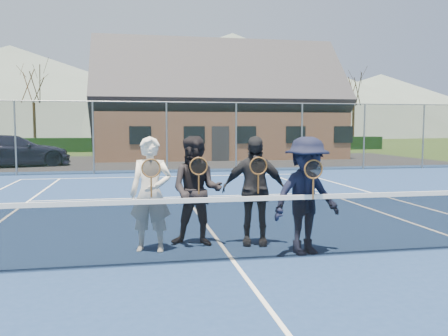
# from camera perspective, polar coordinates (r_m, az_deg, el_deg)

# --- Properties ---
(ground) EXTENTS (220.00, 220.00, 0.00)m
(ground) POSITION_cam_1_polar(r_m,az_deg,el_deg) (26.71, -7.85, 0.72)
(ground) COLOR #2A4117
(ground) RESTS_ON ground
(court_surface) EXTENTS (30.00, 30.00, 0.02)m
(court_surface) POSITION_cam_1_polar(r_m,az_deg,el_deg) (7.03, 1.09, -11.21)
(court_surface) COLOR navy
(court_surface) RESTS_ON ground
(tarmac_carpark) EXTENTS (40.00, 12.00, 0.01)m
(tarmac_carpark) POSITION_cam_1_polar(r_m,az_deg,el_deg) (26.80, -16.42, 0.59)
(tarmac_carpark) COLOR black
(tarmac_carpark) RESTS_ON ground
(hedge_row) EXTENTS (40.00, 1.20, 1.10)m
(hedge_row) POSITION_cam_1_polar(r_m,az_deg,el_deg) (38.65, -8.81, 2.83)
(hedge_row) COLOR black
(hedge_row) RESTS_ON ground
(hill_west) EXTENTS (110.00, 110.00, 18.00)m
(hill_west) POSITION_cam_1_polar(r_m,az_deg,el_deg) (104.54, -24.19, 8.42)
(hill_west) COLOR #516259
(hill_west) RESTS_ON ground
(hill_centre) EXTENTS (120.00, 120.00, 22.00)m
(hill_centre) POSITION_cam_1_polar(r_m,az_deg,el_deg) (104.22, 1.02, 9.97)
(hill_centre) COLOR #57695E
(hill_centre) RESTS_ON ground
(hill_east) EXTENTS (90.00, 90.00, 14.00)m
(hill_east) POSITION_cam_1_polar(r_m,az_deg,el_deg) (116.32, 18.28, 7.23)
(hill_east) COLOR #576960
(hill_east) RESTS_ON ground
(car_c) EXTENTS (5.83, 3.94, 1.57)m
(car_c) POSITION_cam_1_polar(r_m,az_deg,el_deg) (25.48, -24.07, 1.90)
(car_c) COLOR black
(car_c) RESTS_ON ground
(court_markings) EXTENTS (11.03, 23.83, 0.01)m
(court_markings) POSITION_cam_1_polar(r_m,az_deg,el_deg) (7.02, 1.09, -11.09)
(court_markings) COLOR white
(court_markings) RESTS_ON court_surface
(tennis_net) EXTENTS (11.68, 0.08, 1.10)m
(tennis_net) POSITION_cam_1_polar(r_m,az_deg,el_deg) (6.90, 1.10, -6.99)
(tennis_net) COLOR slate
(tennis_net) RESTS_ON ground
(perimeter_fence) EXTENTS (30.07, 0.07, 3.02)m
(perimeter_fence) POSITION_cam_1_polar(r_m,az_deg,el_deg) (20.15, -6.91, 3.69)
(perimeter_fence) COLOR slate
(perimeter_fence) RESTS_ON ground
(clubhouse) EXTENTS (15.60, 8.20, 7.70)m
(clubhouse) POSITION_cam_1_polar(r_m,az_deg,el_deg) (31.14, -0.88, 8.72)
(clubhouse) COLOR #9E6B4C
(clubhouse) RESTS_ON ground
(tree_b) EXTENTS (3.20, 3.20, 7.77)m
(tree_b) POSITION_cam_1_polar(r_m,az_deg,el_deg) (40.50, -22.00, 10.05)
(tree_b) COLOR #342513
(tree_b) RESTS_ON ground
(tree_c) EXTENTS (3.20, 3.20, 7.77)m
(tree_c) POSITION_cam_1_polar(r_m,az_deg,el_deg) (39.93, -6.05, 10.46)
(tree_c) COLOR #3A2315
(tree_c) RESTS_ON ground
(tree_d) EXTENTS (3.20, 3.20, 7.77)m
(tree_d) POSITION_cam_1_polar(r_m,az_deg,el_deg) (41.98, 7.90, 10.17)
(tree_d) COLOR #3C2915
(tree_d) RESTS_ON ground
(tree_e) EXTENTS (3.20, 3.20, 7.77)m
(tree_e) POSITION_cam_1_polar(r_m,az_deg,el_deg) (44.26, 15.38, 9.77)
(tree_e) COLOR #372314
(tree_e) RESTS_ON ground
(player_a) EXTENTS (0.75, 0.59, 1.80)m
(player_a) POSITION_cam_1_polar(r_m,az_deg,el_deg) (7.49, -8.81, -3.12)
(player_a) COLOR white
(player_a) RESTS_ON court_surface
(player_b) EXTENTS (1.05, 0.92, 1.80)m
(player_b) POSITION_cam_1_polar(r_m,az_deg,el_deg) (7.77, -3.32, -2.78)
(player_b) COLOR black
(player_b) RESTS_ON court_surface
(player_c) EXTENTS (1.13, 0.68, 1.80)m
(player_c) POSITION_cam_1_polar(r_m,az_deg,el_deg) (7.83, 3.63, -2.72)
(player_c) COLOR black
(player_c) RESTS_ON court_surface
(player_d) EXTENTS (1.30, 0.95, 1.80)m
(player_d) POSITION_cam_1_polar(r_m,az_deg,el_deg) (7.34, 9.88, -3.31)
(player_d) COLOR black
(player_d) RESTS_ON court_surface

